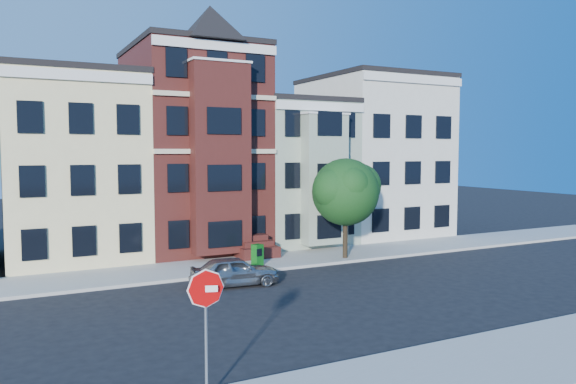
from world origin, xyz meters
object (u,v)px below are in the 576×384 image
parked_car (235,271)px  stop_sign (206,324)px  street_tree (346,197)px  newspaper_box (257,255)px

parked_car → stop_sign: stop_sign is taller
street_tree → parked_car: bearing=-160.6°
newspaper_box → stop_sign: bearing=-138.6°
street_tree → newspaper_box: size_ratio=6.25×
stop_sign → street_tree: bearing=66.0°
parked_car → stop_sign: (-4.89, -10.38, 1.21)m
street_tree → parked_car: street_tree is taller
street_tree → newspaper_box: street_tree is taller
newspaper_box → parked_car: bearing=-149.1°
parked_car → newspaper_box: 3.90m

